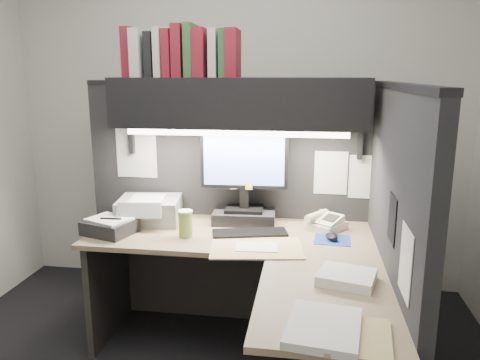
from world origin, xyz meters
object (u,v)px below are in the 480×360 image
Objects in this scene: overhead_shelf at (239,103)px; printer at (150,210)px; coffee_cup at (186,225)px; desk at (276,329)px; notebook_stack at (110,227)px; keyboard at (250,233)px; monitor at (244,187)px; telephone at (326,223)px.

overhead_shelf reaches higher than printer.
coffee_cup is at bearing -47.64° from printer.
notebook_stack is at bearing 156.84° from desk.
coffee_cup is at bearing 179.45° from keyboard.
keyboard is (0.07, -0.24, -0.22)m from monitor.
monitor is 1.54× the size of printer.
printer reaches higher than desk.
telephone is 1.32m from notebook_stack.
notebook_stack is (-0.84, -0.09, 0.03)m from keyboard.
monitor is 1.34× the size of keyboard.
notebook_stack reaches higher than telephone.
telephone is (0.45, 0.17, 0.03)m from keyboard.
overhead_shelf is at bearing -147.23° from telephone.
coffee_cup is at bearing -132.27° from overhead_shelf.
monitor reaches higher than notebook_stack.
desk is 2.86× the size of monitor.
monitor is at bearing 23.27° from notebook_stack.
monitor is at bearing 91.97° from keyboard.
coffee_cup is at bearing -136.01° from monitor.
telephone is 1.34× the size of coffee_cup.
monitor reaches higher than keyboard.
overhead_shelf is 0.79m from keyboard.
keyboard is at bearing -77.22° from monitor.
coffee_cup is 0.47m from notebook_stack.
overhead_shelf is 5.58× the size of notebook_stack.
keyboard is 0.84m from notebook_stack.
notebook_stack is (-0.47, -0.01, -0.03)m from coffee_cup.
overhead_shelf is at bearing -143.54° from monitor.
notebook_stack is (-1.29, -0.27, 0.00)m from telephone.
telephone is 0.53× the size of printer.
notebook_stack is (-1.04, 0.45, 0.33)m from desk.
coffee_cup is (-0.27, -0.30, -0.69)m from overhead_shelf.
keyboard is 1.60× the size of notebook_stack.
desk is at bearing -23.16° from notebook_stack.
printer is at bearing -175.59° from overhead_shelf.
keyboard is 1.15× the size of printer.
notebook_stack is (-0.16, -0.26, -0.04)m from printer.
coffee_cup is at bearing 141.69° from desk.
keyboard is at bearing -65.30° from overhead_shelf.
desk is 0.65m from keyboard.
coffee_cup reaches higher than keyboard.
overhead_shelf reaches higher than keyboard.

